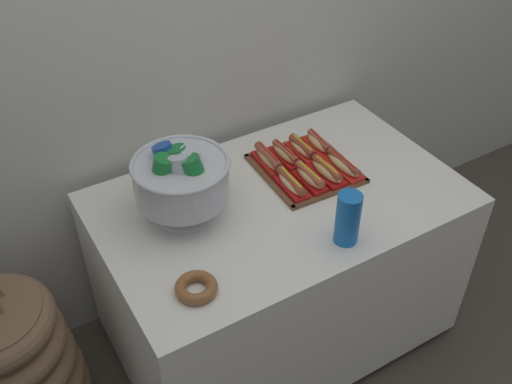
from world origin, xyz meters
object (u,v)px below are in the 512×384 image
floor_vase (14,373)px  hot_dog_0 (291,184)px  hot_dog_5 (285,154)px  buffet_table (278,266)px  serving_tray (305,169)px  hot_dog_2 (326,171)px  donut (196,287)px  hot_dog_6 (302,149)px  hot_dog_1 (309,177)px  hot_dog_3 (343,165)px  hot_dog_4 (268,159)px  cup_stack (348,218)px  punch_bowl (181,178)px  hot_dog_7 (319,143)px

floor_vase → hot_dog_0: size_ratio=6.94×
hot_dog_5 → buffet_table: bearing=-127.8°
serving_tray → hot_dog_2: (0.03, -0.08, 0.03)m
buffet_table → donut: size_ratio=9.99×
serving_tray → hot_dog_6: bearing=63.3°
hot_dog_1 → hot_dog_3: 0.15m
buffet_table → hot_dog_2: size_ratio=7.52×
floor_vase → hot_dog_4: 1.17m
cup_stack → donut: bearing=174.5°
floor_vase → hot_dog_6: bearing=2.8°
hot_dog_5 → punch_bowl: 0.49m
hot_dog_4 → hot_dog_5: hot_dog_4 is taller
serving_tray → hot_dog_3: bearing=-38.5°
hot_dog_2 → hot_dog_0: bearing=177.7°
hot_dog_5 → cup_stack: bearing=-98.5°
buffet_table → hot_dog_3: hot_dog_3 is taller
hot_dog_0 → hot_dog_3: (0.22, -0.01, 0.00)m
hot_dog_3 → hot_dog_5: size_ratio=1.09×
buffet_table → hot_dog_3: size_ratio=7.05×
buffet_table → cup_stack: cup_stack is taller
serving_tray → hot_dog_2: 0.10m
hot_dog_2 → cup_stack: bearing=-114.9°
serving_tray → hot_dog_0: bearing=-146.0°
buffet_table → cup_stack: (0.06, -0.29, 0.44)m
hot_dog_2 → buffet_table: bearing=-179.7°
hot_dog_7 → hot_dog_0: bearing=-146.0°
hot_dog_0 → hot_dog_4: 0.17m
buffet_table → floor_vase: bearing=173.9°
hot_dog_3 → hot_dog_4: bearing=141.5°
hot_dog_5 → donut: (-0.58, -0.41, -0.02)m
hot_dog_4 → hot_dog_7: hot_dog_4 is taller
floor_vase → donut: (0.56, -0.35, 0.46)m
hot_dog_0 → hot_dog_6: same height
hot_dog_6 → hot_dog_7: bearing=-2.3°
hot_dog_4 → hot_dog_5: (0.07, -0.00, -0.00)m
floor_vase → hot_dog_2: size_ratio=6.88×
hot_dog_2 → donut: size_ratio=1.33×
hot_dog_2 → hot_dog_7: bearing=63.3°
floor_vase → hot_dog_7: floor_vase is taller
punch_bowl → hot_dog_0: bearing=-11.2°
hot_dog_3 → hot_dog_4: (-0.22, 0.17, 0.00)m
hot_dog_2 → hot_dog_4: bearing=130.0°
hot_dog_1 → punch_bowl: 0.48m
hot_dog_3 → cup_stack: cup_stack is taller
hot_dog_1 → hot_dog_2: bearing=-2.3°
hot_dog_6 → punch_bowl: size_ratio=0.49×
floor_vase → hot_dog_4: bearing=3.5°
hot_dog_3 → donut: hot_dog_3 is taller
donut → floor_vase: bearing=147.8°
hot_dog_7 → hot_dog_5: bearing=177.7°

